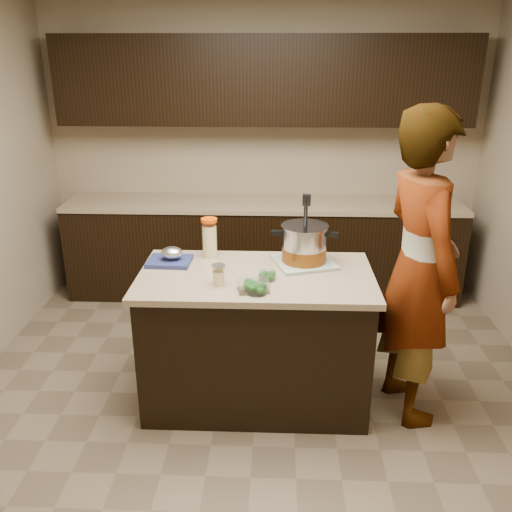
{
  "coord_description": "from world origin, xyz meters",
  "views": [
    {
      "loc": [
        0.12,
        -3.09,
        2.21
      ],
      "look_at": [
        0.0,
        0.0,
        1.02
      ],
      "focal_mm": 38.0,
      "sensor_mm": 36.0,
      "label": 1
    }
  ],
  "objects_px": {
    "lemonade_pitcher": "(210,239)",
    "person": "(419,270)",
    "stock_pot": "(304,246)",
    "island": "(256,337)"
  },
  "relations": [
    {
      "from": "stock_pot",
      "to": "island",
      "type": "bearing_deg",
      "value": -144.19
    },
    {
      "from": "island",
      "to": "lemonade_pitcher",
      "type": "distance_m",
      "value": 0.72
    },
    {
      "from": "lemonade_pitcher",
      "to": "person",
      "type": "bearing_deg",
      "value": -15.21
    },
    {
      "from": "lemonade_pitcher",
      "to": "island",
      "type": "bearing_deg",
      "value": -42.84
    },
    {
      "from": "stock_pot",
      "to": "lemonade_pitcher",
      "type": "bearing_deg",
      "value": 173.97
    },
    {
      "from": "lemonade_pitcher",
      "to": "person",
      "type": "distance_m",
      "value": 1.35
    },
    {
      "from": "island",
      "to": "lemonade_pitcher",
      "type": "height_order",
      "value": "lemonade_pitcher"
    },
    {
      "from": "island",
      "to": "stock_pot",
      "type": "xyz_separation_m",
      "value": [
        0.3,
        0.19,
        0.57
      ]
    },
    {
      "from": "lemonade_pitcher",
      "to": "person",
      "type": "height_order",
      "value": "person"
    },
    {
      "from": "island",
      "to": "person",
      "type": "bearing_deg",
      "value": -3.28
    }
  ]
}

